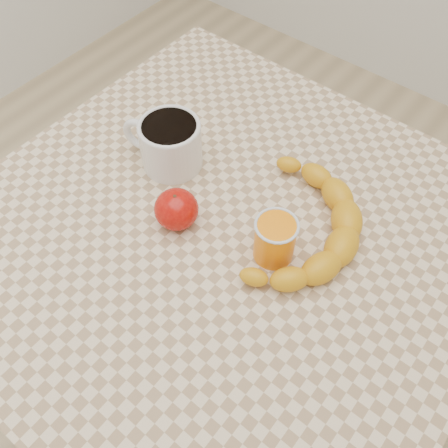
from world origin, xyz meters
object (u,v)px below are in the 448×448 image
Objects in this scene: coffee_mug at (169,142)px; orange_juice_glass at (275,239)px; apple at (176,209)px; banana at (302,225)px; table at (224,261)px.

orange_juice_glass is at bearing -10.07° from coffee_mug.
orange_juice_glass is at bearing 16.43° from apple.
apple is at bearing -160.26° from banana.
apple is at bearing -156.17° from table.
table is 0.22m from coffee_mug.
coffee_mug is 0.13m from apple.
table is 10.61× the size of orange_juice_glass.
table is 0.16m from banana.
coffee_mug is at bearing 136.76° from apple.
banana is (0.09, 0.07, 0.11)m from table.
coffee_mug is 0.26m from banana.
coffee_mug is 0.25m from orange_juice_glass.
orange_juice_glass reaches higher than table.
orange_juice_glass is 0.93× the size of apple.
coffee_mug reaches higher than apple.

